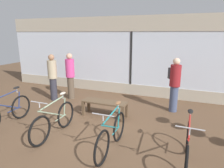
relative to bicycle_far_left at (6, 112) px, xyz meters
The scene contains 10 objects.
ground_plane 2.47m from the bicycle_far_left, 11.45° to the left, with size 24.00×24.00×0.00m, color brown.
shop_back_wall 4.92m from the bicycle_far_left, 59.90° to the left, with size 12.00×0.08×3.20m.
bicycle_far_left is the anchor object (origin of this frame).
bicycle_left 1.61m from the bicycle_far_left, ahead, with size 0.46×1.75×1.05m.
bicycle_right 3.22m from the bicycle_far_left, ahead, with size 0.46×1.70×1.04m.
bicycle_far_right 4.77m from the bicycle_far_left, ahead, with size 0.46×1.74×1.03m.
display_bench 2.80m from the bicycle_far_left, 34.44° to the left, with size 1.40×0.44×0.49m.
customer_near_rack 2.79m from the bicycle_far_left, 82.43° to the left, with size 0.48×0.48×1.79m.
customer_by_window 2.38m from the bicycle_far_left, 94.08° to the left, with size 0.45×0.45×1.77m.
customer_mid_floor 5.13m from the bicycle_far_left, 33.59° to the left, with size 0.50×0.56×1.78m.
Camera 1 is at (2.30, -4.23, 2.55)m, focal length 32.00 mm.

